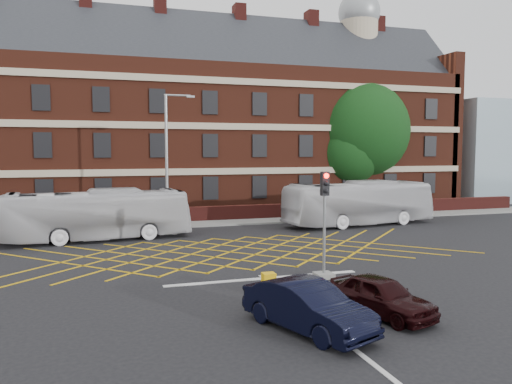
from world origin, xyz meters
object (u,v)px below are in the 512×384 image
object	(u,v)px
car_navy	(307,306)
street_lamp	(168,187)
traffic_light_near	(324,234)
deciduous_tree	(358,137)
bus_left	(97,215)
car_maroon	(381,296)
bus_right	(359,203)
utility_cabinet	(269,284)

from	to	relation	value
car_navy	street_lamp	world-z (taller)	street_lamp
car_navy	traffic_light_near	xyz separation A→B (m)	(2.96, 5.26, 1.07)
car_navy	deciduous_tree	bearing A→B (deg)	37.12
bus_left	car_maroon	bearing A→B (deg)	-157.37
bus_right	car_navy	bearing A→B (deg)	140.68
car_maroon	bus_left	bearing A→B (deg)	99.78
traffic_light_near	street_lamp	size ratio (longest dim) A/B	0.50
car_maroon	traffic_light_near	distance (m)	4.87
deciduous_tree	traffic_light_near	world-z (taller)	deciduous_tree
deciduous_tree	utility_cabinet	bearing A→B (deg)	-124.77
street_lamp	bus_right	bearing A→B (deg)	-1.49
bus_right	car_maroon	distance (m)	19.16
bus_right	traffic_light_near	distance (m)	14.93
bus_left	traffic_light_near	bearing A→B (deg)	-147.84
traffic_light_near	utility_cabinet	size ratio (longest dim) A/B	5.28
street_lamp	utility_cabinet	bearing A→B (deg)	-83.44
bus_right	utility_cabinet	world-z (taller)	bus_right
car_navy	deciduous_tree	xyz separation A→B (m)	(16.59, 27.40, 5.61)
bus_right	traffic_light_near	xyz separation A→B (m)	(-8.38, -12.35, 0.25)
bus_left	deciduous_tree	bearing A→B (deg)	-69.70
bus_right	car_navy	world-z (taller)	bus_right
street_lamp	utility_cabinet	world-z (taller)	street_lamp
car_navy	utility_cabinet	size ratio (longest dim) A/B	5.23
bus_right	deciduous_tree	size ratio (longest dim) A/B	0.96
car_navy	deciduous_tree	size ratio (longest dim) A/B	0.37
car_maroon	deciduous_tree	size ratio (longest dim) A/B	0.32
street_lamp	car_maroon	bearing A→B (deg)	-76.10
deciduous_tree	bus_right	bearing A→B (deg)	-118.16
deciduous_tree	street_lamp	size ratio (longest dim) A/B	1.34
bus_left	car_maroon	size ratio (longest dim) A/B	2.89
car_navy	utility_cabinet	xyz separation A→B (m)	(0.05, 3.58, -0.29)
car_maroon	street_lamp	xyz separation A→B (m)	(-4.31, 17.41, 2.28)
bus_left	deciduous_tree	xyz separation A→B (m)	(22.39, 10.52, 4.85)
car_maroon	street_lamp	bearing A→B (deg)	86.19
car_maroon	utility_cabinet	size ratio (longest dim) A/B	4.48
traffic_light_near	street_lamp	bearing A→B (deg)	109.81
street_lamp	utility_cabinet	xyz separation A→B (m)	(1.65, -14.37, -2.49)
deciduous_tree	utility_cabinet	size ratio (longest dim) A/B	14.08
bus_left	traffic_light_near	xyz separation A→B (m)	(8.77, -11.63, 0.31)
deciduous_tree	traffic_light_near	xyz separation A→B (m)	(-13.62, -22.15, -4.55)
bus_right	street_lamp	bearing A→B (deg)	81.99
bus_right	utility_cabinet	bearing A→B (deg)	134.63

